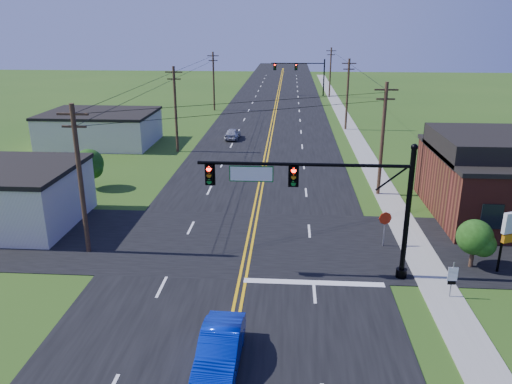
# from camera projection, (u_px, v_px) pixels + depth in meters

# --- Properties ---
(ground) EXTENTS (260.00, 260.00, 0.00)m
(ground) POSITION_uv_depth(u_px,v_px,m) (222.00, 365.00, 20.29)
(ground) COLOR #284C15
(ground) RESTS_ON ground
(road_main) EXTENTS (16.00, 220.00, 0.04)m
(road_main) POSITION_uv_depth(u_px,v_px,m) (271.00, 126.00, 67.52)
(road_main) COLOR black
(road_main) RESTS_ON ground
(road_cross) EXTENTS (70.00, 10.00, 0.04)m
(road_cross) POSITION_uv_depth(u_px,v_px,m) (247.00, 242.00, 31.62)
(road_cross) COLOR black
(road_cross) RESTS_ON ground
(sidewalk) EXTENTS (2.00, 160.00, 0.08)m
(sidewalk) POSITION_uv_depth(u_px,v_px,m) (358.00, 143.00, 57.39)
(sidewalk) COLOR gray
(sidewalk) RESTS_ON ground
(signal_mast_main) EXTENTS (11.30, 0.60, 7.48)m
(signal_mast_main) POSITION_uv_depth(u_px,v_px,m) (323.00, 193.00, 26.04)
(signal_mast_main) COLOR black
(signal_mast_main) RESTS_ON ground
(signal_mast_far) EXTENTS (10.98, 0.60, 7.48)m
(signal_mast_far) POSITION_uv_depth(u_px,v_px,m) (301.00, 71.00, 94.11)
(signal_mast_far) COLOR black
(signal_mast_far) RESTS_ON ground
(cream_bldg_near) EXTENTS (10.20, 8.20, 4.10)m
(cream_bldg_near) POSITION_uv_depth(u_px,v_px,m) (1.00, 195.00, 33.95)
(cream_bldg_near) COLOR beige
(cream_bldg_near) RESTS_ON ground
(cream_bldg_far) EXTENTS (12.20, 9.20, 3.70)m
(cream_bldg_far) POSITION_uv_depth(u_px,v_px,m) (100.00, 128.00, 56.82)
(cream_bldg_far) COLOR beige
(cream_bldg_far) RESTS_ON ground
(utility_pole_left_a) EXTENTS (1.80, 0.28, 9.00)m
(utility_pole_left_a) POSITION_uv_depth(u_px,v_px,m) (80.00, 177.00, 28.83)
(utility_pole_left_a) COLOR #332017
(utility_pole_left_a) RESTS_ON ground
(utility_pole_left_b) EXTENTS (1.80, 0.28, 9.00)m
(utility_pole_left_b) POSITION_uv_depth(u_px,v_px,m) (176.00, 108.00, 52.45)
(utility_pole_left_b) COLOR #332017
(utility_pole_left_b) RESTS_ON ground
(utility_pole_left_c) EXTENTS (1.80, 0.28, 9.00)m
(utility_pole_left_c) POSITION_uv_depth(u_px,v_px,m) (214.00, 80.00, 77.96)
(utility_pole_left_c) COLOR #332017
(utility_pole_left_c) RESTS_ON ground
(utility_pole_right_a) EXTENTS (1.80, 0.28, 9.00)m
(utility_pole_right_a) POSITION_uv_depth(u_px,v_px,m) (382.00, 137.00, 38.92)
(utility_pole_right_a) COLOR #332017
(utility_pole_right_a) RESTS_ON ground
(utility_pole_right_b) EXTENTS (1.80, 0.28, 9.00)m
(utility_pole_right_b) POSITION_uv_depth(u_px,v_px,m) (347.00, 93.00, 63.48)
(utility_pole_right_b) COLOR #332017
(utility_pole_right_b) RESTS_ON ground
(utility_pole_right_c) EXTENTS (1.80, 0.28, 9.00)m
(utility_pole_right_c) POSITION_uv_depth(u_px,v_px,m) (330.00, 71.00, 91.82)
(utility_pole_right_c) COLOR #332017
(utility_pole_right_c) RESTS_ON ground
(tree_right_back) EXTENTS (3.00, 3.00, 4.10)m
(tree_right_back) POSITION_uv_depth(u_px,v_px,m) (445.00, 153.00, 42.98)
(tree_right_back) COLOR #332017
(tree_right_back) RESTS_ON ground
(shrub_corner) EXTENTS (2.00, 2.00, 2.86)m
(shrub_corner) POSITION_uv_depth(u_px,v_px,m) (475.00, 237.00, 27.83)
(shrub_corner) COLOR #332017
(shrub_corner) RESTS_ON ground
(tree_left) EXTENTS (2.40, 2.40, 3.37)m
(tree_left) POSITION_uv_depth(u_px,v_px,m) (89.00, 163.00, 41.28)
(tree_left) COLOR #332017
(tree_left) RESTS_ON ground
(blue_car) EXTENTS (1.70, 4.63, 1.52)m
(blue_car) POSITION_uv_depth(u_px,v_px,m) (220.00, 350.00, 20.02)
(blue_car) COLOR #0826B7
(blue_car) RESTS_ON ground
(distant_car) EXTENTS (1.75, 3.86, 1.29)m
(distant_car) POSITION_uv_depth(u_px,v_px,m) (233.00, 134.00, 59.46)
(distant_car) COLOR #B1B1B6
(distant_car) RESTS_ON ground
(route_sign) EXTENTS (0.50, 0.08, 1.99)m
(route_sign) POSITION_uv_depth(u_px,v_px,m) (452.00, 277.00, 24.87)
(route_sign) COLOR slate
(route_sign) RESTS_ON ground
(stop_sign) EXTENTS (0.81, 0.20, 2.29)m
(stop_sign) POSITION_uv_depth(u_px,v_px,m) (385.00, 222.00, 30.53)
(stop_sign) COLOR slate
(stop_sign) RESTS_ON ground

